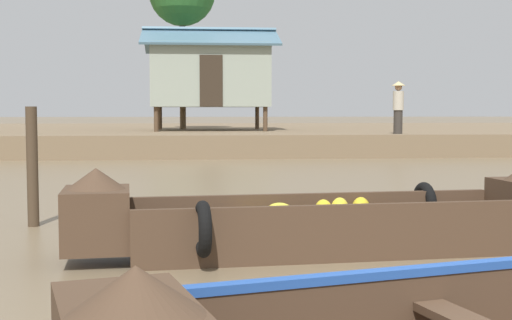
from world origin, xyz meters
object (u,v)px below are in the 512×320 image
object	(u,v)px
banana_boat	(325,221)
stilt_house_mid_right	(210,74)
mooring_post	(32,167)
vendor_person	(398,105)

from	to	relation	value
banana_boat	stilt_house_mid_right	xyz separation A→B (m)	(-0.64, 19.29, 2.47)
banana_boat	mooring_post	distance (m)	3.88
stilt_house_mid_right	vendor_person	size ratio (longest dim) A/B	2.98
banana_boat	stilt_house_mid_right	distance (m)	19.45
stilt_house_mid_right	mooring_post	xyz separation A→B (m)	(-2.69, -17.34, -2.04)
stilt_house_mid_right	mooring_post	world-z (taller)	stilt_house_mid_right
banana_boat	mooring_post	xyz separation A→B (m)	(-3.33, 1.95, 0.42)
vendor_person	banana_boat	bearing A→B (deg)	-109.48
stilt_house_mid_right	mooring_post	size ratio (longest dim) A/B	3.30
banana_boat	mooring_post	size ratio (longest dim) A/B	3.50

